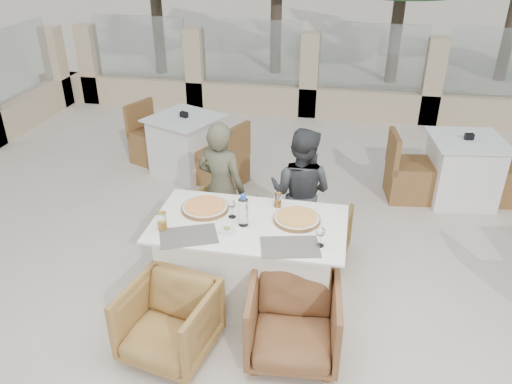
% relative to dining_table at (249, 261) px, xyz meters
% --- Properties ---
extents(ground, '(80.00, 80.00, 0.00)m').
position_rel_dining_table_xyz_m(ground, '(0.02, 0.12, -0.39)').
color(ground, beige).
rests_on(ground, ground).
extents(sand_patch, '(30.00, 16.00, 0.01)m').
position_rel_dining_table_xyz_m(sand_patch, '(0.02, 14.12, -0.38)').
color(sand_patch, beige).
rests_on(sand_patch, ground).
extents(perimeter_wall_far, '(10.00, 0.34, 1.60)m').
position_rel_dining_table_xyz_m(perimeter_wall_far, '(0.02, 4.92, 0.42)').
color(perimeter_wall_far, beige).
rests_on(perimeter_wall_far, ground).
extents(dining_table, '(1.60, 0.90, 0.77)m').
position_rel_dining_table_xyz_m(dining_table, '(0.00, 0.00, 0.00)').
color(dining_table, white).
rests_on(dining_table, ground).
extents(placemat_near_left, '(0.53, 0.45, 0.00)m').
position_rel_dining_table_xyz_m(placemat_near_left, '(-0.43, -0.29, 0.39)').
color(placemat_near_left, '#625A54').
rests_on(placemat_near_left, dining_table).
extents(placemat_near_right, '(0.51, 0.39, 0.00)m').
position_rel_dining_table_xyz_m(placemat_near_right, '(0.38, -0.29, 0.39)').
color(placemat_near_right, '#635D54').
rests_on(placemat_near_right, dining_table).
extents(pizza_left, '(0.43, 0.43, 0.05)m').
position_rel_dining_table_xyz_m(pizza_left, '(-0.42, 0.14, 0.41)').
color(pizza_left, orange).
rests_on(pizza_left, dining_table).
extents(pizza_right, '(0.40, 0.40, 0.05)m').
position_rel_dining_table_xyz_m(pizza_right, '(0.38, 0.10, 0.41)').
color(pizza_right, orange).
rests_on(pizza_right, dining_table).
extents(water_bottle, '(0.09, 0.09, 0.28)m').
position_rel_dining_table_xyz_m(water_bottle, '(-0.04, -0.04, 0.53)').
color(water_bottle, '#C2E2FF').
rests_on(water_bottle, dining_table).
extents(wine_glass_centre, '(0.10, 0.10, 0.18)m').
position_rel_dining_table_xyz_m(wine_glass_centre, '(-0.16, 0.06, 0.48)').
color(wine_glass_centre, silver).
rests_on(wine_glass_centre, dining_table).
extents(wine_glass_corner, '(0.08, 0.08, 0.18)m').
position_rel_dining_table_xyz_m(wine_glass_corner, '(0.60, -0.22, 0.48)').
color(wine_glass_corner, white).
rests_on(wine_glass_corner, dining_table).
extents(beer_glass_left, '(0.09, 0.09, 0.15)m').
position_rel_dining_table_xyz_m(beer_glass_left, '(-0.67, -0.23, 0.46)').
color(beer_glass_left, gold).
rests_on(beer_glass_left, dining_table).
extents(beer_glass_right, '(0.06, 0.06, 0.13)m').
position_rel_dining_table_xyz_m(beer_glass_right, '(0.19, 0.31, 0.45)').
color(beer_glass_right, orange).
rests_on(beer_glass_right, dining_table).
extents(olive_dish, '(0.12, 0.12, 0.04)m').
position_rel_dining_table_xyz_m(olive_dish, '(-0.14, -0.18, 0.41)').
color(olive_dish, white).
rests_on(olive_dish, dining_table).
extents(armchair_far_left, '(0.81, 0.82, 0.58)m').
position_rel_dining_table_xyz_m(armchair_far_left, '(-0.47, 0.69, -0.10)').
color(armchair_far_left, olive).
rests_on(armchair_far_left, ground).
extents(armchair_far_right, '(0.67, 0.68, 0.54)m').
position_rel_dining_table_xyz_m(armchair_far_right, '(0.53, 0.70, -0.11)').
color(armchair_far_right, brown).
rests_on(armchair_far_right, ground).
extents(armchair_near_left, '(0.75, 0.77, 0.60)m').
position_rel_dining_table_xyz_m(armchair_near_left, '(-0.46, -0.76, -0.09)').
color(armchair_near_left, olive).
rests_on(armchair_near_left, ground).
extents(armchair_near_right, '(0.73, 0.75, 0.63)m').
position_rel_dining_table_xyz_m(armchair_near_right, '(0.46, -0.59, -0.07)').
color(armchair_near_right, brown).
rests_on(armchair_near_right, ground).
extents(diner_left, '(0.56, 0.43, 1.36)m').
position_rel_dining_table_xyz_m(diner_left, '(-0.43, 0.72, 0.29)').
color(diner_left, '#55553E').
rests_on(diner_left, ground).
extents(diner_right, '(0.74, 0.64, 1.32)m').
position_rel_dining_table_xyz_m(diner_right, '(0.34, 0.81, 0.27)').
color(diner_right, '#383B3E').
rests_on(diner_right, ground).
extents(bg_table_a, '(1.83, 1.40, 0.77)m').
position_rel_dining_table_xyz_m(bg_table_a, '(-1.34, 2.35, 0.00)').
color(bg_table_a, silver).
rests_on(bg_table_a, ground).
extents(bg_table_b, '(1.73, 1.03, 0.77)m').
position_rel_dining_table_xyz_m(bg_table_b, '(2.11, 2.26, 0.00)').
color(bg_table_b, white).
rests_on(bg_table_b, ground).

